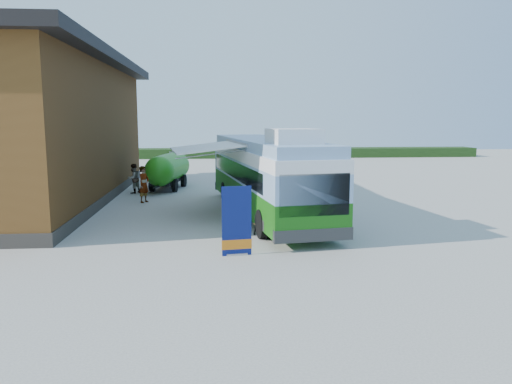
{
  "coord_description": "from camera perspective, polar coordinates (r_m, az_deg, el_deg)",
  "views": [
    {
      "loc": [
        -1.09,
        -16.62,
        4.26
      ],
      "look_at": [
        0.53,
        2.63,
        1.4
      ],
      "focal_mm": 35.0,
      "sensor_mm": 36.0,
      "label": 1
    }
  ],
  "objects": [
    {
      "name": "ground",
      "position": [
        17.19,
        -1.04,
        -5.93
      ],
      "size": [
        100.0,
        100.0,
        0.0
      ],
      "primitive_type": "plane",
      "color": "#BCB7AD",
      "rests_on": "ground"
    },
    {
      "name": "barn",
      "position": [
        28.24,
        -24.44,
        6.31
      ],
      "size": [
        9.6,
        21.2,
        7.5
      ],
      "color": "brown",
      "rests_on": "ground"
    },
    {
      "name": "hedge",
      "position": [
        55.5,
        4.62,
        4.51
      ],
      "size": [
        40.0,
        3.0,
        1.0
      ],
      "primitive_type": "cube",
      "color": "#264419",
      "rests_on": "ground"
    },
    {
      "name": "bus",
      "position": [
        21.86,
        1.22,
        2.11
      ],
      "size": [
        4.47,
        12.91,
        3.89
      ],
      "rotation": [
        0.0,
        0.0,
        0.14
      ],
      "color": "#217313",
      "rests_on": "ground"
    },
    {
      "name": "awning",
      "position": [
        21.78,
        -5.27,
        4.61
      ],
      "size": [
        3.51,
        4.99,
        0.55
      ],
      "rotation": [
        0.0,
        0.0,
        0.14
      ],
      "color": "white",
      "rests_on": "ground"
    },
    {
      "name": "banner",
      "position": [
        15.57,
        -2.22,
        -4.06
      ],
      "size": [
        0.95,
        0.27,
        2.19
      ],
      "rotation": [
        0.0,
        0.0,
        0.14
      ],
      "color": "navy",
      "rests_on": "ground"
    },
    {
      "name": "picnic_table",
      "position": [
        18.2,
        2.18,
        -3.41
      ],
      "size": [
        1.56,
        1.49,
        0.71
      ],
      "rotation": [
        0.0,
        0.0,
        0.38
      ],
      "color": "tan",
      "rests_on": "ground"
    },
    {
      "name": "person_a",
      "position": [
        25.99,
        -12.69,
        0.86
      ],
      "size": [
        0.73,
        0.81,
        1.87
      ],
      "primitive_type": "imported",
      "rotation": [
        0.0,
        0.0,
        1.05
      ],
      "color": "#999999",
      "rests_on": "ground"
    },
    {
      "name": "person_b",
      "position": [
        29.36,
        -13.83,
        1.5
      ],
      "size": [
        1.02,
        1.04,
        1.7
      ],
      "primitive_type": "imported",
      "rotation": [
        0.0,
        0.0,
        -2.24
      ],
      "color": "#999999",
      "rests_on": "ground"
    },
    {
      "name": "slurry_tanker",
      "position": [
        30.61,
        -10.01,
        2.62
      ],
      "size": [
        2.37,
        5.76,
        2.15
      ],
      "rotation": [
        0.0,
        0.0,
        -0.17
      ],
      "color": "#268D19",
      "rests_on": "ground"
    }
  ]
}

